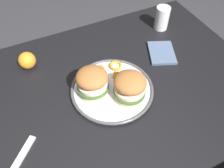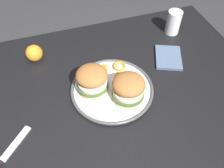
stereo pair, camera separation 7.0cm
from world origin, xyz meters
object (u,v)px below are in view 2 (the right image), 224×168
object	(u,v)px
dining_table	(112,103)
sandwich_half_right	(92,80)
sandwich_half_left	(128,88)
whole_orange	(34,53)
drinking_glass	(173,24)
table_knife	(3,160)
dinner_plate	(112,89)

from	to	relation	value
dining_table	sandwich_half_right	world-z (taller)	sandwich_half_right
dining_table	sandwich_half_left	xyz separation A→B (m)	(-0.04, 0.08, 0.18)
sandwich_half_left	sandwich_half_right	bearing A→B (deg)	-35.24
sandwich_half_left	dining_table	bearing A→B (deg)	-65.59
sandwich_half_left	whole_orange	distance (m)	0.44
dining_table	sandwich_half_right	distance (m)	0.19
dining_table	drinking_glass	distance (m)	0.47
sandwich_half_right	whole_orange	size ratio (longest dim) A/B	2.26
sandwich_half_right	drinking_glass	xyz separation A→B (m)	(-0.45, -0.24, -0.02)
whole_orange	table_knife	bearing A→B (deg)	70.84
sandwich_half_left	sandwich_half_right	distance (m)	0.14
dinner_plate	drinking_glass	world-z (taller)	drinking_glass
dinner_plate	sandwich_half_right	size ratio (longest dim) A/B	1.99
dining_table	dinner_plate	bearing A→B (deg)	72.65
drinking_glass	table_knife	distance (m)	0.89
drinking_glass	table_knife	world-z (taller)	drinking_glass
sandwich_half_left	table_knife	distance (m)	0.46
dining_table	sandwich_half_right	bearing A→B (deg)	-0.26
drinking_glass	table_knife	xyz separation A→B (m)	(0.79, 0.41, -0.04)
sandwich_half_left	drinking_glass	bearing A→B (deg)	-137.52
dining_table	table_knife	size ratio (longest dim) A/B	6.84
dinner_plate	table_knife	bearing A→B (deg)	21.09
drinking_glass	whole_orange	bearing A→B (deg)	-0.95
dining_table	whole_orange	size ratio (longest dim) A/B	17.00
whole_orange	table_knife	world-z (taller)	whole_orange
sandwich_half_right	dinner_plate	bearing A→B (deg)	164.68
sandwich_half_right	whole_orange	world-z (taller)	sandwich_half_right
sandwich_half_right	drinking_glass	size ratio (longest dim) A/B	1.43
dining_table	whole_orange	xyz separation A→B (m)	(0.26, -0.25, 0.15)
sandwich_half_right	table_knife	distance (m)	0.38
dining_table	drinking_glass	bearing A→B (deg)	-148.01
dinner_plate	sandwich_half_left	size ratio (longest dim) A/B	1.98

